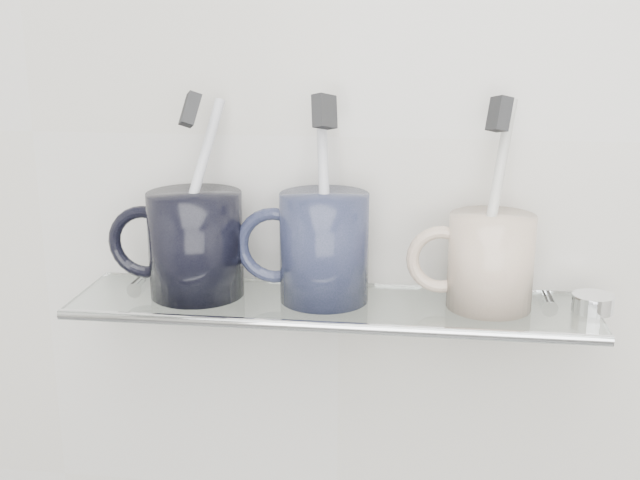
% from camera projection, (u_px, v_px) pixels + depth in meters
% --- Properties ---
extents(wall_back, '(2.50, 0.00, 2.50)m').
position_uv_depth(wall_back, '(339.00, 137.00, 0.79)').
color(wall_back, silver).
rests_on(wall_back, ground).
extents(shelf_glass, '(0.50, 0.12, 0.01)m').
position_uv_depth(shelf_glass, '(331.00, 305.00, 0.77)').
color(shelf_glass, silver).
rests_on(shelf_glass, wall_back).
extents(shelf_rail, '(0.50, 0.01, 0.01)m').
position_uv_depth(shelf_rail, '(324.00, 327.00, 0.72)').
color(shelf_rail, silver).
rests_on(shelf_rail, shelf_glass).
extents(bracket_left, '(0.02, 0.03, 0.02)m').
position_uv_depth(bracket_left, '(139.00, 291.00, 0.85)').
color(bracket_left, silver).
rests_on(bracket_left, wall_back).
extents(bracket_right, '(0.02, 0.03, 0.02)m').
position_uv_depth(bracket_right, '(547.00, 309.00, 0.79)').
color(bracket_right, silver).
rests_on(bracket_right, wall_back).
extents(mug_left, '(0.10, 0.10, 0.10)m').
position_uv_depth(mug_left, '(196.00, 244.00, 0.78)').
color(mug_left, black).
rests_on(mug_left, shelf_glass).
extents(mug_left_handle, '(0.07, 0.01, 0.07)m').
position_uv_depth(mug_left_handle, '(145.00, 242.00, 0.78)').
color(mug_left_handle, black).
rests_on(mug_left_handle, mug_left).
extents(toothbrush_left, '(0.05, 0.08, 0.18)m').
position_uv_depth(toothbrush_left, '(194.00, 194.00, 0.77)').
color(toothbrush_left, silver).
rests_on(toothbrush_left, mug_left).
extents(bristles_left, '(0.03, 0.03, 0.04)m').
position_uv_depth(bristles_left, '(190.00, 110.00, 0.74)').
color(bristles_left, '#262628').
rests_on(bristles_left, toothbrush_left).
extents(mug_center, '(0.10, 0.10, 0.10)m').
position_uv_depth(mug_center, '(324.00, 247.00, 0.76)').
color(mug_center, '#171F2F').
rests_on(mug_center, shelf_glass).
extents(mug_center_handle, '(0.07, 0.01, 0.07)m').
position_uv_depth(mug_center_handle, '(274.00, 246.00, 0.77)').
color(mug_center_handle, '#171F2F').
rests_on(mug_center_handle, mug_center).
extents(toothbrush_center, '(0.03, 0.07, 0.19)m').
position_uv_depth(toothbrush_center, '(324.00, 197.00, 0.75)').
color(toothbrush_center, silver).
rests_on(toothbrush_center, mug_center).
extents(bristles_center, '(0.02, 0.03, 0.04)m').
position_uv_depth(bristles_center, '(324.00, 111.00, 0.73)').
color(bristles_center, '#262628').
rests_on(bristles_center, toothbrush_center).
extents(mug_right, '(0.09, 0.09, 0.09)m').
position_uv_depth(mug_right, '(491.00, 261.00, 0.74)').
color(mug_right, beige).
rests_on(mug_right, shelf_glass).
extents(mug_right_handle, '(0.07, 0.01, 0.07)m').
position_uv_depth(mug_right_handle, '(441.00, 260.00, 0.75)').
color(mug_right_handle, beige).
rests_on(mug_right_handle, mug_right).
extents(toothbrush_right, '(0.04, 0.06, 0.19)m').
position_uv_depth(toothbrush_right, '(494.00, 202.00, 0.73)').
color(toothbrush_right, silver).
rests_on(toothbrush_right, mug_right).
extents(bristles_right, '(0.02, 0.03, 0.04)m').
position_uv_depth(bristles_right, '(499.00, 114.00, 0.71)').
color(bristles_right, '#262628').
rests_on(bristles_right, toothbrush_right).
extents(chrome_cap, '(0.04, 0.04, 0.02)m').
position_uv_depth(chrome_cap, '(593.00, 303.00, 0.74)').
color(chrome_cap, silver).
rests_on(chrome_cap, shelf_glass).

